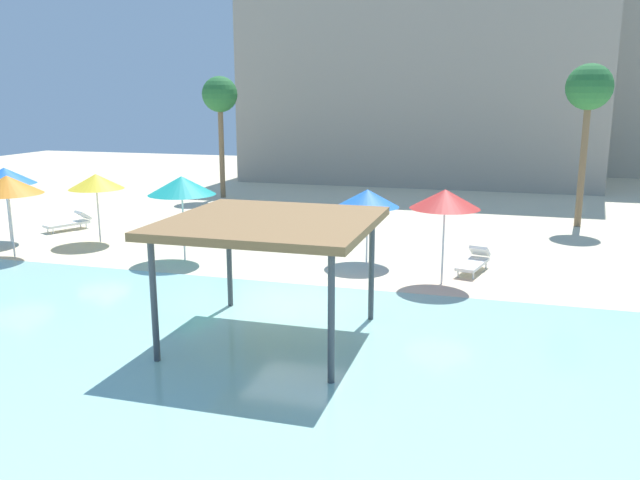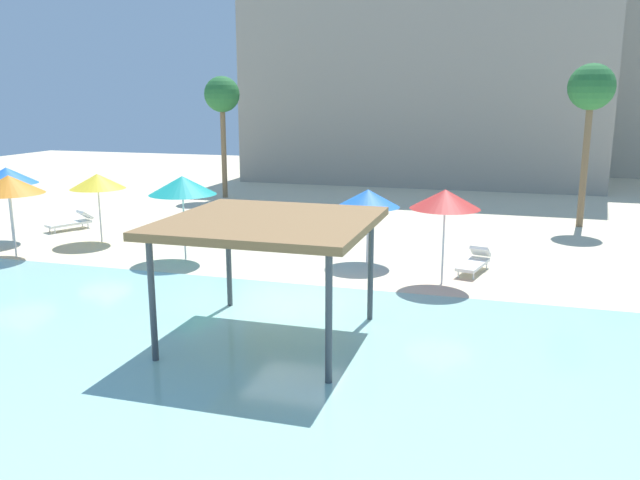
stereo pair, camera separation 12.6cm
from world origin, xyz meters
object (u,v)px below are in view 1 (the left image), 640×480
(palm_tree_1, at_px, (589,91))
(beach_umbrella_orange_4, at_px, (7,185))
(shade_pavilion, at_px, (271,226))
(lounge_chair_2, at_px, (71,222))
(lounge_chair_0, at_px, (474,261))
(beach_umbrella_teal_1, at_px, (182,186))
(beach_umbrella_blue_2, at_px, (367,198))
(beach_umbrella_yellow_5, at_px, (96,182))
(beach_umbrella_red_6, at_px, (445,199))
(palm_tree_0, at_px, (220,97))
(beach_umbrella_blue_7, at_px, (5,176))

(palm_tree_1, bearing_deg, beach_umbrella_orange_4, -149.89)
(beach_umbrella_orange_4, bearing_deg, shade_pavilion, -23.04)
(lounge_chair_2, height_order, palm_tree_1, palm_tree_1)
(lounge_chair_0, bearing_deg, beach_umbrella_teal_1, -69.26)
(shade_pavilion, height_order, beach_umbrella_teal_1, beach_umbrella_teal_1)
(beach_umbrella_blue_2, height_order, beach_umbrella_yellow_5, beach_umbrella_yellow_5)
(beach_umbrella_teal_1, relative_size, beach_umbrella_orange_4, 1.01)
(beach_umbrella_red_6, height_order, palm_tree_0, palm_tree_0)
(lounge_chair_2, bearing_deg, beach_umbrella_red_6, 102.66)
(beach_umbrella_blue_2, xyz_separation_m, lounge_chair_2, (-13.06, 1.94, -1.87))
(lounge_chair_0, distance_m, palm_tree_1, 10.93)
(beach_umbrella_yellow_5, bearing_deg, shade_pavilion, -37.91)
(lounge_chair_0, height_order, palm_tree_0, palm_tree_0)
(beach_umbrella_blue_2, xyz_separation_m, beach_umbrella_orange_4, (-11.95, -2.62, 0.33))
(beach_umbrella_orange_4, xyz_separation_m, beach_umbrella_blue_7, (-1.92, 2.04, 0.00))
(beach_umbrella_red_6, bearing_deg, beach_umbrella_teal_1, 176.79)
(shade_pavilion, xyz_separation_m, lounge_chair_2, (-12.45, 9.38, -2.34))
(beach_umbrella_blue_2, xyz_separation_m, lounge_chair_0, (3.53, -0.09, -1.87))
(lounge_chair_2, relative_size, palm_tree_0, 0.30)
(beach_umbrella_teal_1, relative_size, beach_umbrella_yellow_5, 1.10)
(beach_umbrella_yellow_5, bearing_deg, beach_umbrella_blue_7, -166.34)
(beach_umbrella_yellow_5, xyz_separation_m, beach_umbrella_blue_7, (-3.40, -0.83, 0.20))
(beach_umbrella_orange_4, bearing_deg, beach_umbrella_blue_2, 12.37)
(lounge_chair_2, distance_m, palm_tree_0, 11.33)
(beach_umbrella_blue_2, relative_size, lounge_chair_0, 1.26)
(beach_umbrella_orange_4, xyz_separation_m, lounge_chair_0, (15.48, 2.53, -2.20))
(palm_tree_0, bearing_deg, beach_umbrella_blue_2, -48.01)
(beach_umbrella_yellow_5, bearing_deg, palm_tree_1, 25.07)
(beach_umbrella_red_6, bearing_deg, beach_umbrella_blue_7, 175.80)
(beach_umbrella_blue_2, height_order, palm_tree_0, palm_tree_0)
(beach_umbrella_blue_7, xyz_separation_m, palm_tree_1, (21.30, 9.20, 3.13))
(beach_umbrella_blue_2, distance_m, beach_umbrella_orange_4, 12.24)
(beach_umbrella_red_6, bearing_deg, beach_umbrella_yellow_5, 171.17)
(beach_umbrella_blue_7, relative_size, lounge_chair_2, 1.45)
(beach_umbrella_blue_2, distance_m, lounge_chair_0, 3.99)
(beach_umbrella_teal_1, bearing_deg, lounge_chair_2, 155.08)
(beach_umbrella_orange_4, distance_m, lounge_chair_2, 5.18)
(beach_umbrella_teal_1, relative_size, palm_tree_1, 0.42)
(beach_umbrella_teal_1, height_order, beach_umbrella_orange_4, beach_umbrella_teal_1)
(lounge_chair_2, bearing_deg, palm_tree_1, 134.07)
(beach_umbrella_blue_7, distance_m, lounge_chair_2, 3.45)
(beach_umbrella_teal_1, bearing_deg, beach_umbrella_yellow_5, 160.60)
(shade_pavilion, height_order, lounge_chair_2, shade_pavilion)
(shade_pavilion, relative_size, beach_umbrella_red_6, 1.58)
(beach_umbrella_blue_7, xyz_separation_m, lounge_chair_2, (0.81, 2.52, -2.20))
(beach_umbrella_teal_1, xyz_separation_m, palm_tree_0, (-4.52, 13.08, 2.84))
(lounge_chair_0, bearing_deg, palm_tree_0, -116.53)
(shade_pavilion, relative_size, palm_tree_0, 0.69)
(palm_tree_0, relative_size, palm_tree_1, 0.96)
(beach_umbrella_teal_1, xyz_separation_m, lounge_chair_2, (-6.99, 3.25, -2.23))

